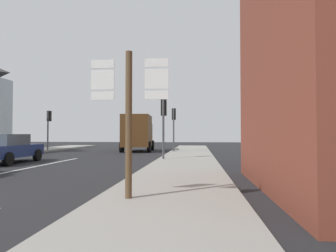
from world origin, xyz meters
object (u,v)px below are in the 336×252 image
(delivery_truck, at_px, (138,132))
(sedan_far, at_px, (7,148))
(traffic_light_far_right, at_px, (174,120))
(route_sign_post, at_px, (129,113))
(traffic_light_far_left, at_px, (49,121))
(traffic_light_near_right, at_px, (164,115))

(delivery_truck, bearing_deg, sedan_far, -112.39)
(sedan_far, relative_size, traffic_light_far_right, 1.22)
(route_sign_post, bearing_deg, sedan_far, 135.29)
(sedan_far, xyz_separation_m, traffic_light_far_left, (-3.13, 10.29, 1.82))
(sedan_far, xyz_separation_m, delivery_truck, (4.50, 10.91, 0.89))
(traffic_light_near_right, bearing_deg, delivery_truck, 110.07)
(delivery_truck, distance_m, traffic_light_near_right, 9.41)
(sedan_far, xyz_separation_m, route_sign_post, (8.13, -8.05, 1.15))
(delivery_truck, height_order, traffic_light_near_right, traffic_light_near_right)
(traffic_light_far_right, bearing_deg, delivery_truck, 151.33)
(delivery_truck, bearing_deg, route_sign_post, -79.15)
(sedan_far, bearing_deg, route_sign_post, -44.71)
(sedan_far, relative_size, traffic_light_near_right, 1.26)
(delivery_truck, distance_m, traffic_light_far_left, 7.71)
(sedan_far, bearing_deg, traffic_light_far_right, 49.89)
(route_sign_post, relative_size, traffic_light_far_right, 0.91)
(traffic_light_far_right, relative_size, traffic_light_near_right, 1.03)
(route_sign_post, bearing_deg, traffic_light_near_right, 92.37)
(route_sign_post, distance_m, traffic_light_far_right, 17.22)
(sedan_far, relative_size, route_sign_post, 1.33)
(sedan_far, height_order, traffic_light_near_right, traffic_light_near_right)
(route_sign_post, bearing_deg, delivery_truck, 100.85)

